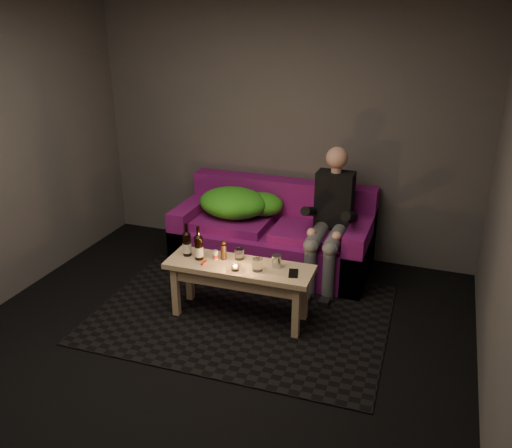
{
  "coord_description": "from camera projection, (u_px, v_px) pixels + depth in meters",
  "views": [
    {
      "loc": [
        1.57,
        -2.97,
        2.5
      ],
      "look_at": [
        -0.0,
        1.41,
        0.6
      ],
      "focal_mm": 38.0,
      "sensor_mm": 36.0,
      "label": 1
    }
  ],
  "objects": [
    {
      "name": "floor",
      "position": [
        192.0,
        366.0,
        4.03
      ],
      "size": [
        4.5,
        4.5,
        0.0
      ],
      "primitive_type": "plane",
      "color": "black",
      "rests_on": "ground"
    },
    {
      "name": "room",
      "position": [
        211.0,
        134.0,
        3.81
      ],
      "size": [
        4.5,
        4.5,
        4.5
      ],
      "color": "silver",
      "rests_on": "ground"
    },
    {
      "name": "rug",
      "position": [
        242.0,
        314.0,
        4.69
      ],
      "size": [
        2.5,
        1.85,
        0.01
      ],
      "primitive_type": "cube",
      "rotation": [
        0.0,
        0.0,
        0.02
      ],
      "color": "black",
      "rests_on": "floor"
    },
    {
      "name": "sofa",
      "position": [
        274.0,
        237.0,
        5.48
      ],
      "size": [
        1.93,
        0.87,
        0.83
      ],
      "color": "#750F6B",
      "rests_on": "floor"
    },
    {
      "name": "green_blanket",
      "position": [
        239.0,
        203.0,
        5.47
      ],
      "size": [
        0.85,
        0.58,
        0.29
      ],
      "color": "green",
      "rests_on": "sofa"
    },
    {
      "name": "person",
      "position": [
        330.0,
        216.0,
        5.02
      ],
      "size": [
        0.35,
        0.8,
        1.29
      ],
      "color": "black",
      "rests_on": "sofa"
    },
    {
      "name": "coffee_table",
      "position": [
        239.0,
        274.0,
        4.49
      ],
      "size": [
        1.24,
        0.42,
        0.5
      ],
      "rotation": [
        0.0,
        0.0,
        0.02
      ],
      "color": "tan",
      "rests_on": "rug"
    },
    {
      "name": "beer_bottle_a",
      "position": [
        187.0,
        244.0,
        4.58
      ],
      "size": [
        0.07,
        0.07,
        0.29
      ],
      "color": "black",
      "rests_on": "coffee_table"
    },
    {
      "name": "beer_bottle_b",
      "position": [
        199.0,
        247.0,
        4.51
      ],
      "size": [
        0.07,
        0.07,
        0.3
      ],
      "color": "black",
      "rests_on": "coffee_table"
    },
    {
      "name": "salt_shaker",
      "position": [
        216.0,
        255.0,
        4.53
      ],
      "size": [
        0.05,
        0.05,
        0.08
      ],
      "primitive_type": "cylinder",
      "rotation": [
        0.0,
        0.0,
        -0.37
      ],
      "color": "silver",
      "rests_on": "coffee_table"
    },
    {
      "name": "pepper_mill",
      "position": [
        224.0,
        252.0,
        4.53
      ],
      "size": [
        0.05,
        0.05,
        0.13
      ],
      "primitive_type": "cylinder",
      "rotation": [
        0.0,
        0.0,
        -0.12
      ],
      "color": "black",
      "rests_on": "coffee_table"
    },
    {
      "name": "tumbler_back",
      "position": [
        239.0,
        254.0,
        4.54
      ],
      "size": [
        0.09,
        0.09,
        0.09
      ],
      "primitive_type": "cylinder",
      "rotation": [
        0.0,
        0.0,
        0.23
      ],
      "color": "white",
      "rests_on": "coffee_table"
    },
    {
      "name": "tealight",
      "position": [
        235.0,
        268.0,
        4.35
      ],
      "size": [
        0.07,
        0.07,
        0.05
      ],
      "color": "white",
      "rests_on": "coffee_table"
    },
    {
      "name": "tumbler_front",
      "position": [
        258.0,
        265.0,
        4.34
      ],
      "size": [
        0.1,
        0.1,
        0.1
      ],
      "primitive_type": "cylinder",
      "rotation": [
        0.0,
        0.0,
        -0.21
      ],
      "color": "white",
      "rests_on": "coffee_table"
    },
    {
      "name": "steel_cup",
      "position": [
        277.0,
        261.0,
        4.39
      ],
      "size": [
        0.1,
        0.1,
        0.11
      ],
      "primitive_type": "cylinder",
      "rotation": [
        0.0,
        0.0,
        0.37
      ],
      "color": "silver",
      "rests_on": "coffee_table"
    },
    {
      "name": "smartphone",
      "position": [
        293.0,
        273.0,
        4.3
      ],
      "size": [
        0.11,
        0.16,
        0.01
      ],
      "primitive_type": "cube",
      "rotation": [
        0.0,
        0.0,
        0.23
      ],
      "color": "black",
      "rests_on": "coffee_table"
    },
    {
      "name": "red_lighter",
      "position": [
        204.0,
        263.0,
        4.47
      ],
      "size": [
        0.02,
        0.08,
        0.01
      ],
      "primitive_type": "cube",
      "rotation": [
        0.0,
        0.0,
        -0.03
      ],
      "color": "red",
      "rests_on": "coffee_table"
    }
  ]
}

